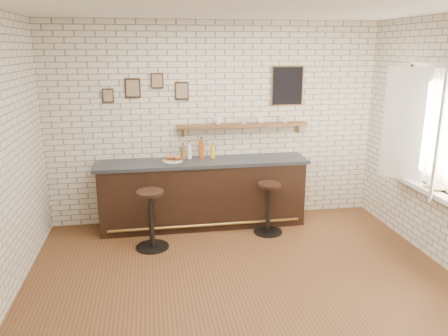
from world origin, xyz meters
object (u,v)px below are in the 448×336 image
(bitters_bottle_brown, at_px, (183,153))
(shelf_cup_a, at_px, (218,121))
(sandwich_plate, at_px, (173,161))
(bar_stool_left, at_px, (151,218))
(bitters_bottle_amber, at_px, (202,150))
(ciabatta_sandwich, at_px, (173,158))
(shelf_cup_c, at_px, (260,120))
(shelf_cup_d, at_px, (285,120))
(book_lower, at_px, (430,188))
(bitters_bottle_white, at_px, (189,152))
(shelf_cup_b, at_px, (244,121))
(bar_counter, at_px, (203,193))
(book_upper, at_px, (431,187))
(condiment_bottle_yellow, at_px, (213,152))
(bar_stool_right, at_px, (269,206))

(bitters_bottle_brown, bearing_deg, shelf_cup_a, 5.27)
(sandwich_plate, distance_m, bar_stool_left, 0.98)
(bitters_bottle_amber, bearing_deg, bar_stool_left, -133.39)
(ciabatta_sandwich, bearing_deg, bitters_bottle_brown, 39.92)
(shelf_cup_c, xyz_separation_m, shelf_cup_d, (0.40, 0.00, 0.00))
(sandwich_plate, height_order, shelf_cup_a, shelf_cup_a)
(shelf_cup_d, height_order, book_lower, shelf_cup_d)
(bitters_bottle_white, relative_size, shelf_cup_a, 1.97)
(bar_stool_left, relative_size, shelf_cup_b, 8.49)
(bar_counter, height_order, book_upper, bar_counter)
(shelf_cup_a, distance_m, shelf_cup_b, 0.39)
(sandwich_plate, bearing_deg, bitters_bottle_white, 26.30)
(bar_counter, distance_m, bar_stool_left, 1.03)
(ciabatta_sandwich, xyz_separation_m, condiment_bottle_yellow, (0.60, 0.13, 0.04))
(bar_counter, height_order, bitters_bottle_white, bitters_bottle_white)
(shelf_cup_c, bearing_deg, shelf_cup_d, -83.30)
(shelf_cup_c, relative_size, shelf_cup_d, 1.17)
(ciabatta_sandwich, relative_size, bitters_bottle_white, 0.90)
(bitters_bottle_amber, height_order, shelf_cup_a, shelf_cup_a)
(condiment_bottle_yellow, distance_m, book_upper, 3.00)
(ciabatta_sandwich, xyz_separation_m, bar_stool_right, (1.32, -0.48, -0.66))
(bitters_bottle_white, height_order, bar_stool_right, bitters_bottle_white)
(bar_counter, height_order, shelf_cup_b, shelf_cup_b)
(shelf_cup_d, relative_size, book_upper, 0.50)
(bitters_bottle_white, distance_m, shelf_cup_d, 1.54)
(bar_stool_left, bearing_deg, bitters_bottle_white, 54.05)
(bitters_bottle_white, height_order, shelf_cup_b, shelf_cup_b)
(bar_stool_left, bearing_deg, shelf_cup_c, 27.48)
(bar_stool_left, distance_m, shelf_cup_c, 2.20)
(book_lower, bearing_deg, ciabatta_sandwich, 129.72)
(ciabatta_sandwich, relative_size, bar_stool_right, 0.31)
(shelf_cup_a, xyz_separation_m, book_lower, (2.36, -1.76, -0.61))
(condiment_bottle_yellow, height_order, shelf_cup_d, shelf_cup_d)
(shelf_cup_b, bearing_deg, bitters_bottle_brown, 141.59)
(shelf_cup_a, xyz_separation_m, book_upper, (2.36, -1.78, -0.60))
(condiment_bottle_yellow, height_order, shelf_cup_a, shelf_cup_a)
(bitters_bottle_brown, xyz_separation_m, book_lower, (2.89, -1.71, -0.17))
(bar_stool_right, bearing_deg, shelf_cup_d, 57.83)
(bitters_bottle_amber, distance_m, shelf_cup_a, 0.49)
(book_upper, bearing_deg, bitters_bottle_brown, 157.53)
(bitters_bottle_brown, relative_size, bitters_bottle_amber, 0.73)
(bitters_bottle_amber, bearing_deg, bitters_bottle_white, -180.00)
(sandwich_plate, relative_size, bitters_bottle_amber, 0.88)
(shelf_cup_b, bearing_deg, shelf_cup_a, 138.53)
(bitters_bottle_amber, height_order, book_upper, bitters_bottle_amber)
(ciabatta_sandwich, height_order, shelf_cup_d, shelf_cup_d)
(bar_stool_right, height_order, book_lower, book_lower)
(bitters_bottle_brown, bearing_deg, book_upper, -30.92)
(bar_counter, bearing_deg, bar_stool_left, -138.99)
(bar_stool_right, bearing_deg, bitters_bottle_brown, 152.53)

